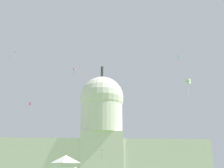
% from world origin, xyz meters
% --- Properties ---
extents(capitol_building, '(137.56, 29.44, 70.95)m').
position_xyz_m(capitol_building, '(2.91, 157.76, 22.64)').
color(capitol_building, silver).
rests_on(capitol_building, ground_plane).
extents(event_tent, '(7.17, 6.62, 6.10)m').
position_xyz_m(event_tent, '(-11.76, 64.15, 3.12)').
color(event_tent, white).
rests_on(event_tent, ground_plane).
extents(kite_cyan_high, '(1.36, 1.36, 2.40)m').
position_xyz_m(kite_cyan_high, '(-38.15, 88.58, 50.20)').
color(kite_cyan_high, '#33BCDB').
extents(kite_gold_low, '(1.68, 1.51, 3.49)m').
position_xyz_m(kite_gold_low, '(0.65, 90.56, 8.73)').
color(kite_gold_low, gold).
extents(kite_green_high, '(0.98, 0.38, 2.44)m').
position_xyz_m(kite_green_high, '(39.64, 103.74, 57.42)').
color(kite_green_high, green).
extents(kite_pink_high, '(1.35, 1.33, 4.22)m').
position_xyz_m(kite_pink_high, '(-14.85, 131.98, 59.31)').
color(kite_pink_high, pink).
extents(kite_lime_low, '(0.64, 0.80, 1.16)m').
position_xyz_m(kite_lime_low, '(-30.15, 122.98, 10.92)').
color(kite_lime_low, '#8CD133').
extents(kite_white_mid, '(1.51, 1.52, 4.32)m').
position_xyz_m(kite_white_mid, '(17.87, 34.49, 21.27)').
color(kite_white_mid, white).
extents(kite_magenta_mid, '(0.67, 0.58, 1.22)m').
position_xyz_m(kite_magenta_mid, '(-30.74, 94.43, 29.05)').
color(kite_magenta_mid, '#D1339E').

